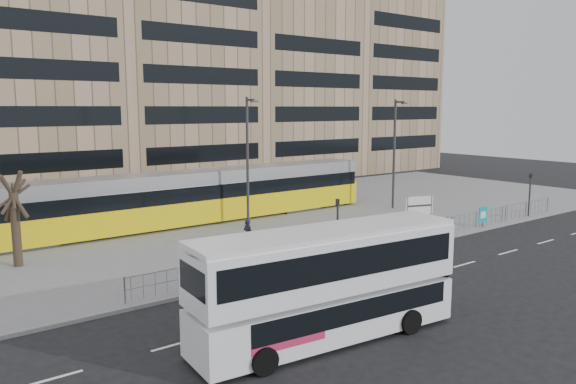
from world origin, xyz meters
TOP-DOWN VIEW (x-y plane):
  - ground at (0.00, 0.00)m, footprint 120.00×120.00m
  - plaza at (0.00, 12.00)m, footprint 64.00×24.00m
  - kerb at (0.00, 0.05)m, footprint 64.00×0.25m
  - building_row at (1.55, 34.27)m, footprint 70.40×18.40m
  - pedestrian_barrier at (2.00, 0.50)m, footprint 32.07×0.07m
  - road_markings at (1.00, -4.00)m, footprint 62.00×0.12m
  - double_decker_bus at (-9.72, -6.77)m, footprint 9.85×3.18m
  - tram at (-5.38, 12.96)m, footprint 29.99×3.02m
  - station_sign at (5.73, 2.03)m, footprint 1.87×0.65m
  - ad_panel at (10.16, 0.40)m, footprint 0.70×0.17m
  - pedestrian at (-5.41, 4.63)m, footprint 0.55×0.70m
  - traffic_light_west at (-2.60, 0.50)m, footprint 0.18×0.21m
  - traffic_light_east at (15.97, 0.50)m, footprint 0.18×0.21m
  - lamp_post_west at (-1.97, 9.80)m, footprint 0.45×1.04m
  - lamp_post_east at (10.66, 8.59)m, footprint 0.45×1.04m
  - bare_tree at (-16.15, 8.87)m, footprint 4.01×4.01m

SIDE VIEW (x-z plane):
  - ground at x=0.00m, z-range 0.00..0.00m
  - road_markings at x=1.00m, z-range 0.00..0.01m
  - kerb at x=0.00m, z-range -0.01..0.16m
  - plaza at x=0.00m, z-range 0.00..0.15m
  - ad_panel at x=10.16m, z-range 0.26..1.58m
  - pedestrian_barrier at x=2.00m, z-range 0.43..1.53m
  - pedestrian at x=-5.41m, z-range 0.15..1.86m
  - station_sign at x=5.73m, z-range 0.58..2.80m
  - tram at x=-5.38m, z-range 0.16..3.69m
  - double_decker_bus at x=-9.72m, z-range 0.16..4.03m
  - traffic_light_west at x=-2.60m, z-range 0.57..3.67m
  - traffic_light_east at x=15.97m, z-range 0.57..3.67m
  - lamp_post_east at x=10.66m, z-range 0.52..8.87m
  - lamp_post_west at x=-1.97m, z-range 0.52..8.93m
  - bare_tree at x=-16.15m, z-range 1.65..8.34m
  - building_row at x=1.55m, z-range -2.69..28.51m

